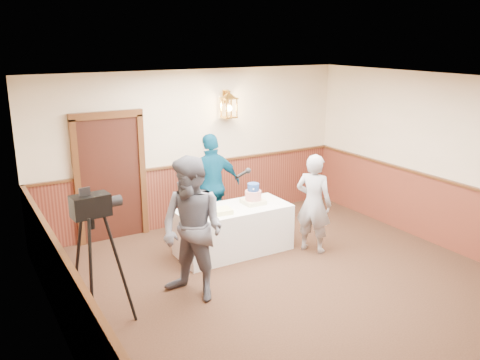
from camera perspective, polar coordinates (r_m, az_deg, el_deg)
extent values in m
plane|color=#301D12|center=(6.92, 8.09, -13.27)|extent=(7.00, 7.00, 0.00)
cube|color=beige|center=(9.25, -5.03, 3.61)|extent=(6.00, 0.02, 2.80)
cube|color=beige|center=(5.15, -18.79, -7.27)|extent=(0.02, 7.00, 2.80)
cube|color=beige|center=(8.51, 24.60, 1.14)|extent=(0.02, 7.00, 2.80)
cube|color=white|center=(6.08, 9.12, 10.48)|extent=(6.00, 7.00, 0.02)
cube|color=#4F2016|center=(9.45, -4.86, -1.45)|extent=(5.98, 0.04, 1.10)
cube|color=#4F2016|center=(5.53, -17.78, -15.38)|extent=(0.04, 6.98, 1.10)
cube|color=#4F2016|center=(8.73, 23.89, -4.28)|extent=(0.04, 6.98, 1.10)
cube|color=#4C2A14|center=(9.29, -4.90, 1.89)|extent=(5.98, 0.07, 0.04)
cube|color=black|center=(8.75, -14.34, 0.10)|extent=(1.00, 0.06, 2.10)
cube|color=white|center=(8.13, -0.71, -5.61)|extent=(1.80, 0.80, 0.75)
cube|color=beige|center=(8.18, 1.49, -2.45)|extent=(0.33, 0.33, 0.07)
cylinder|color=red|center=(8.15, 1.50, -1.72)|extent=(0.26, 0.26, 0.15)
cylinder|color=#24468D|center=(8.11, 1.50, -0.80)|extent=(0.19, 0.19, 0.12)
cube|color=#FBFA96|center=(7.73, -2.26, -3.53)|extent=(0.36, 0.29, 0.07)
cube|color=#98CF92|center=(7.86, -5.41, -3.26)|extent=(0.37, 0.33, 0.07)
imported|color=#54555F|center=(6.58, -5.36, -5.57)|extent=(1.07, 1.16, 1.91)
cylinder|color=black|center=(7.12, 0.22, 0.65)|extent=(0.23, 0.11, 0.09)
sphere|color=black|center=(7.20, 0.92, 1.04)|extent=(0.08, 0.08, 0.08)
imported|color=#939399|center=(8.12, 8.26, -2.63)|extent=(0.63, 0.70, 1.60)
imported|color=navy|center=(8.65, -3.15, -0.65)|extent=(1.05, 0.44, 1.80)
cube|color=black|center=(5.79, -16.44, -2.79)|extent=(0.43, 0.26, 0.25)
cylinder|color=black|center=(5.87, -13.99, -2.34)|extent=(0.17, 0.14, 0.12)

